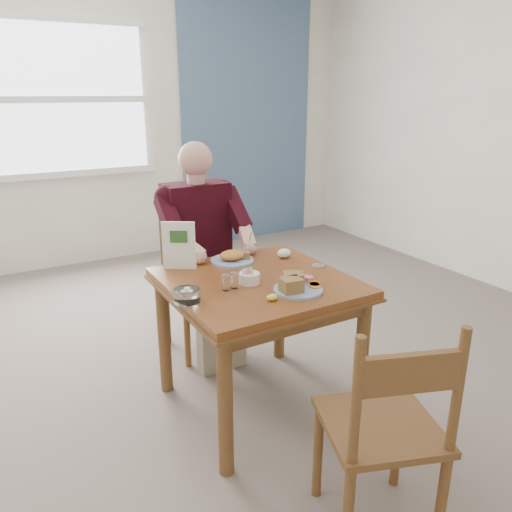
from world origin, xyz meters
TOP-DOWN VIEW (x-y plane):
  - floor at (0.00, 0.00)m, footprint 6.00×6.00m
  - wall_back at (0.00, 3.00)m, footprint 5.50×0.00m
  - accent_panel at (1.60, 2.98)m, footprint 1.60×0.02m
  - lemon_wedge at (-0.08, -0.27)m, footprint 0.07×0.06m
  - napkin at (0.31, 0.23)m, footprint 0.09×0.08m
  - metal_dish at (0.39, -0.00)m, footprint 0.08×0.08m
  - window at (-0.40, 2.97)m, footprint 1.72×0.04m
  - table at (0.00, 0.00)m, footprint 0.92×0.92m
  - chair_far at (0.00, 0.80)m, footprint 0.42×0.42m
  - chair_near at (-0.02, -0.98)m, footprint 0.54×0.54m
  - diner at (0.00, 0.71)m, footprint 0.53×0.56m
  - near_plate at (0.08, -0.23)m, footprint 0.29×0.29m
  - far_plate at (0.02, 0.31)m, footprint 0.33×0.33m
  - caddy at (-0.07, -0.03)m, footprint 0.14×0.14m
  - shakers at (-0.19, -0.05)m, footprint 0.09×0.04m
  - creamer at (-0.43, -0.09)m, footprint 0.17×0.17m
  - menu at (-0.29, 0.35)m, footprint 0.16×0.11m

SIDE VIEW (x-z plane):
  - floor at x=0.00m, z-range 0.00..0.00m
  - chair_far at x=0.00m, z-range 0.00..0.95m
  - chair_near at x=-0.02m, z-range 0.00..0.95m
  - table at x=0.00m, z-range 0.26..1.01m
  - metal_dish at x=0.39m, z-range 0.75..0.76m
  - lemon_wedge at x=-0.08m, z-range 0.75..0.78m
  - far_plate at x=0.02m, z-range 0.74..0.81m
  - napkin at x=0.31m, z-range 0.75..0.80m
  - caddy at x=-0.07m, z-range 0.74..0.82m
  - near_plate at x=0.08m, z-range 0.74..0.82m
  - creamer at x=-0.43m, z-range 0.75..0.81m
  - shakers at x=-0.19m, z-range 0.75..0.83m
  - diner at x=0.00m, z-range 0.12..1.50m
  - menu at x=-0.29m, z-range 0.75..1.02m
  - accent_panel at x=1.60m, z-range 0.00..2.80m
  - wall_back at x=0.00m, z-range -1.35..4.15m
  - window at x=-0.40m, z-range 0.89..2.31m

